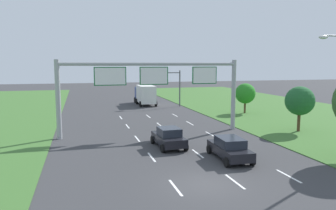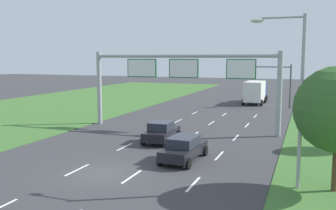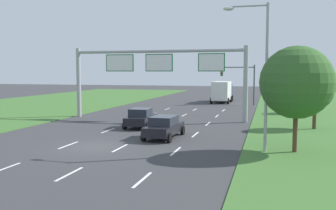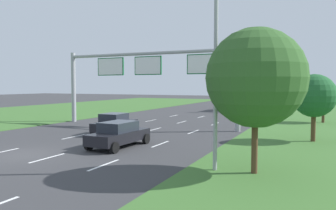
{
  "view_description": "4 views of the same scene",
  "coord_description": "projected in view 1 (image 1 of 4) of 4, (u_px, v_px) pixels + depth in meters",
  "views": [
    {
      "loc": [
        -6.56,
        -16.2,
        6.62
      ],
      "look_at": [
        0.88,
        11.22,
        3.03
      ],
      "focal_mm": 35.0,
      "sensor_mm": 36.0,
      "label": 1
    },
    {
      "loc": [
        10.52,
        -17.8,
        6.46
      ],
      "look_at": [
        0.17,
        9.87,
        2.7
      ],
      "focal_mm": 40.0,
      "sensor_mm": 36.0,
      "label": 2
    },
    {
      "loc": [
        10.4,
        -20.91,
        4.63
      ],
      "look_at": [
        1.72,
        11.37,
        1.65
      ],
      "focal_mm": 40.0,
      "sensor_mm": 36.0,
      "label": 3
    },
    {
      "loc": [
        14.32,
        -12.44,
        3.74
      ],
      "look_at": [
        1.48,
        15.29,
        1.88
      ],
      "focal_mm": 35.0,
      "sensor_mm": 36.0,
      "label": 4
    }
  ],
  "objects": [
    {
      "name": "box_truck",
      "position": [
        145.0,
        94.0,
        53.1
      ],
      "size": [
        2.77,
        7.28,
        3.16
      ],
      "rotation": [
        0.0,
        0.0,
        -0.01
      ],
      "color": "navy",
      "rests_on": "ground_plane"
    },
    {
      "name": "roadside_tree_mid",
      "position": [
        300.0,
        101.0,
        31.69
      ],
      "size": [
        2.81,
        2.81,
        4.46
      ],
      "color": "#513823",
      "rests_on": "ground_plane"
    },
    {
      "name": "sign_gantry",
      "position": [
        153.0,
        82.0,
        30.61
      ],
      "size": [
        17.24,
        0.44,
        7.0
      ],
      "color": "#9EA0A5",
      "rests_on": "ground_plane"
    },
    {
      "name": "traffic_light_mast",
      "position": [
        168.0,
        82.0,
        50.13
      ],
      "size": [
        4.76,
        0.49,
        5.6
      ],
      "color": "#47494F",
      "rests_on": "ground_plane"
    },
    {
      "name": "car_lead_silver",
      "position": [
        169.0,
        137.0,
        26.04
      ],
      "size": [
        2.21,
        4.15,
        1.59
      ],
      "rotation": [
        0.0,
        0.0,
        0.04
      ],
      "color": "black",
      "rests_on": "ground_plane"
    },
    {
      "name": "lane_dashes_inner_right",
      "position": [
        214.0,
        166.0,
        21.37
      ],
      "size": [
        0.14,
        44.4,
        0.01
      ],
      "color": "white",
      "rests_on": "ground_plane"
    },
    {
      "name": "car_near_red",
      "position": [
        230.0,
        148.0,
        22.75
      ],
      "size": [
        2.18,
        4.51,
        1.54
      ],
      "rotation": [
        0.0,
        0.0,
        -0.04
      ],
      "color": "black",
      "rests_on": "ground_plane"
    },
    {
      "name": "roadside_tree_far",
      "position": [
        245.0,
        94.0,
        43.52
      ],
      "size": [
        2.69,
        2.69,
        4.04
      ],
      "color": "#513823",
      "rests_on": "ground_plane"
    },
    {
      "name": "ground_plane",
      "position": [
        206.0,
        184.0,
        18.04
      ],
      "size": [
        200.0,
        200.0,
        0.0
      ],
      "primitive_type": "plane",
      "color": "#38383A"
    },
    {
      "name": "lane_dashes_slip",
      "position": [
        261.0,
        161.0,
        22.28
      ],
      "size": [
        0.14,
        44.4,
        0.01
      ],
      "color": "white",
      "rests_on": "ground_plane"
    },
    {
      "name": "lane_dashes_inner_left",
      "position": [
        162.0,
        170.0,
        20.46
      ],
      "size": [
        0.14,
        44.4,
        0.01
      ],
      "color": "white",
      "rests_on": "ground_plane"
    }
  ]
}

